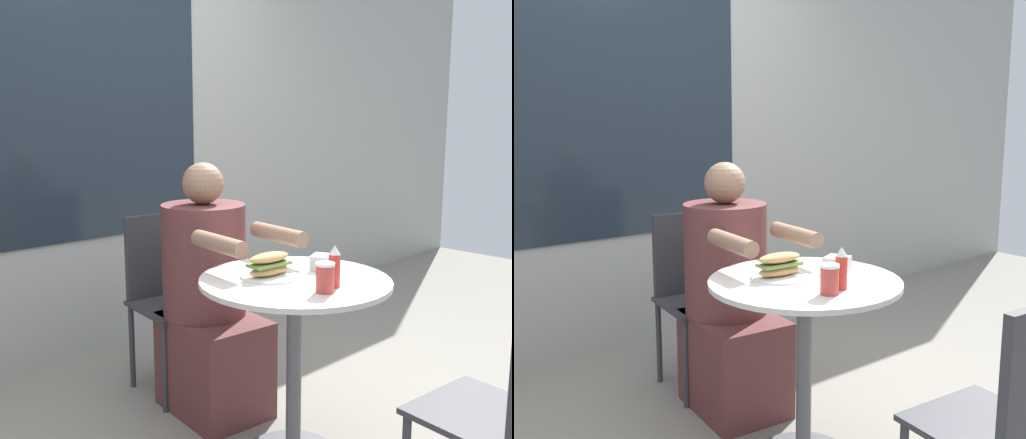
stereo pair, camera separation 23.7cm
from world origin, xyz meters
The scene contains 8 objects.
storefront_wall centered at (0.00, 1.62, 1.40)m, with size 8.00×0.09×2.80m.
cafe_table centered at (0.00, 0.00, 0.55)m, with size 0.73×0.73×0.75m.
diner_chair centered at (0.06, 0.92, 0.52)m, with size 0.42×0.42×0.87m.
seated_diner centered at (0.05, 0.57, 0.49)m, with size 0.43×0.70×1.15m.
sandwich_on_plate centered at (-0.06, 0.08, 0.79)m, with size 0.22×0.22×0.10m.
drink_cup centered at (-0.06, -0.19, 0.80)m, with size 0.07×0.07×0.11m.
napkin_box centered at (0.18, 0.01, 0.78)m, with size 0.12×0.12×0.06m.
condiment_bottle centered at (0.02, -0.17, 0.82)m, with size 0.04×0.04×0.15m.
Camera 1 is at (-1.63, -1.47, 1.35)m, focal length 42.00 mm.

